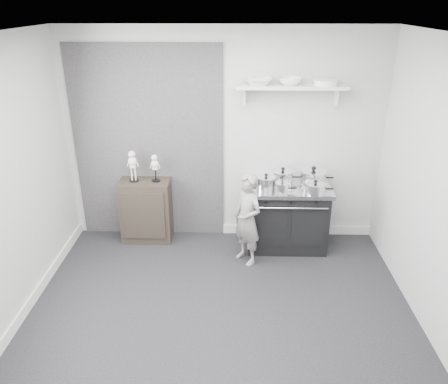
{
  "coord_description": "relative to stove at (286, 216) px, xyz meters",
  "views": [
    {
      "loc": [
        0.13,
        -3.5,
        2.96
      ],
      "look_at": [
        0.03,
        0.95,
        0.98
      ],
      "focal_mm": 35.0,
      "sensor_mm": 36.0,
      "label": 1
    }
  ],
  "objects": [
    {
      "name": "pot_back_left",
      "position": [
        -0.06,
        0.14,
        0.49
      ],
      "size": [
        0.36,
        0.27,
        0.2
      ],
      "color": "silver",
      "rests_on": "stove"
    },
    {
      "name": "pot_back_right",
      "position": [
        0.31,
        0.1,
        0.5
      ],
      "size": [
        0.42,
        0.34,
        0.23
      ],
      "color": "silver",
      "rests_on": "stove"
    },
    {
      "name": "pot_front_center",
      "position": [
        -0.1,
        -0.19,
        0.48
      ],
      "size": [
        0.26,
        0.17,
        0.15
      ],
      "color": "silver",
      "rests_on": "stove"
    },
    {
      "name": "room_shell",
      "position": [
        -0.9,
        -1.33,
        1.22
      ],
      "size": [
        4.02,
        3.62,
        2.71
      ],
      "color": "#BCBCB9",
      "rests_on": "ground"
    },
    {
      "name": "side_cabinet",
      "position": [
        -1.82,
        0.13,
        -0.01
      ],
      "size": [
        0.64,
        0.37,
        0.83
      ],
      "primitive_type": "cube",
      "color": "black",
      "rests_on": "ground"
    },
    {
      "name": "child",
      "position": [
        -0.51,
        -0.39,
        0.15
      ],
      "size": [
        0.47,
        0.5,
        1.14
      ],
      "primitive_type": "imported",
      "rotation": [
        0.0,
        0.0,
        -0.9
      ],
      "color": "gray",
      "rests_on": "ground"
    },
    {
      "name": "bowl_small",
      "position": [
        -0.03,
        0.19,
        1.66
      ],
      "size": [
        0.27,
        0.27,
        0.08
      ],
      "primitive_type": "imported",
      "color": "white",
      "rests_on": "wall_shelf"
    },
    {
      "name": "plate_stack",
      "position": [
        0.38,
        0.19,
        1.65
      ],
      "size": [
        0.28,
        0.28,
        0.06
      ],
      "primitive_type": "cylinder",
      "color": "white",
      "rests_on": "wall_shelf"
    },
    {
      "name": "stove",
      "position": [
        0.0,
        0.0,
        0.0
      ],
      "size": [
        1.05,
        0.65,
        0.84
      ],
      "color": "black",
      "rests_on": "ground"
    },
    {
      "name": "pot_front_right",
      "position": [
        0.29,
        -0.2,
        0.48
      ],
      "size": [
        0.34,
        0.25,
        0.17
      ],
      "color": "silver",
      "rests_on": "stove"
    },
    {
      "name": "ground",
      "position": [
        -0.81,
        -1.48,
        -0.42
      ],
      "size": [
        4.0,
        4.0,
        0.0
      ],
      "primitive_type": "plane",
      "color": "black",
      "rests_on": "ground"
    },
    {
      "name": "skeleton_full",
      "position": [
        -1.95,
        0.13,
        0.64
      ],
      "size": [
        0.13,
        0.08,
        0.46
      ],
      "primitive_type": null,
      "color": "silver",
      "rests_on": "side_cabinet"
    },
    {
      "name": "bowl_large",
      "position": [
        -0.4,
        0.19,
        1.66
      ],
      "size": [
        0.33,
        0.33,
        0.08
      ],
      "primitive_type": "imported",
      "color": "white",
      "rests_on": "wall_shelf"
    },
    {
      "name": "skeleton_torso",
      "position": [
        -1.67,
        0.13,
        0.61
      ],
      "size": [
        0.11,
        0.07,
        0.41
      ],
      "primitive_type": null,
      "color": "silver",
      "rests_on": "side_cabinet"
    },
    {
      "name": "pot_front_left",
      "position": [
        -0.29,
        -0.08,
        0.49
      ],
      "size": [
        0.33,
        0.24,
        0.2
      ],
      "color": "silver",
      "rests_on": "stove"
    },
    {
      "name": "wall_shelf",
      "position": [
        -0.01,
        0.2,
        1.59
      ],
      "size": [
        1.3,
        0.26,
        0.24
      ],
      "color": "silver",
      "rests_on": "room_shell"
    }
  ]
}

